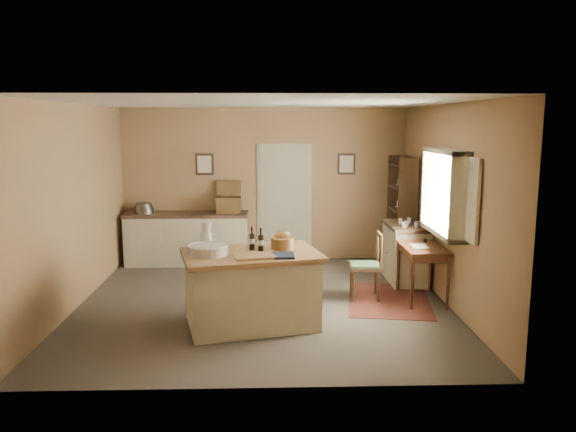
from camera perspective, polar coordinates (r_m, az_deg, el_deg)
name	(u,v)px	position (r m, az deg, el deg)	size (l,w,h in m)	color
ground	(264,303)	(7.81, -2.50, -8.80)	(5.00, 5.00, 0.00)	#4A4238
wall_back	(265,185)	(9.97, -2.40, 3.17)	(5.00, 0.10, 2.70)	#946E46
wall_front	(260,247)	(5.04, -2.91, -3.17)	(5.00, 0.10, 2.70)	#946E46
wall_left	(74,207)	(7.93, -20.94, 0.89)	(0.10, 5.00, 2.70)	#946E46
wall_right	(448,205)	(7.87, 15.95, 1.09)	(0.10, 5.00, 2.70)	#946E46
ceiling	(262,103)	(7.42, -2.65, 11.42)	(5.00, 5.00, 0.00)	silver
door	(284,202)	(9.98, -0.38, 1.48)	(0.97, 0.06, 2.11)	#B1B295
framed_prints	(276,164)	(9.92, -1.25, 5.29)	(2.82, 0.02, 0.38)	black
window	(448,192)	(7.63, 15.92, 2.36)	(0.25, 1.99, 1.12)	beige
work_island	(251,287)	(6.86, -3.80, -7.20)	(1.81, 1.40, 1.20)	beige
sideboard	(188,237)	(9.92, -10.15, -2.09)	(2.12, 0.60, 1.18)	beige
rug	(389,300)	(8.04, 10.22, -8.37)	(1.10, 1.60, 0.01)	#4C2117
writing_desk	(423,253)	(7.97, 13.53, -3.68)	(0.55, 0.90, 0.82)	#371C10
desk_chair	(365,266)	(7.94, 7.82, -5.09)	(0.43, 0.43, 0.92)	black
right_cabinet	(406,252)	(8.92, 11.87, -3.62)	(0.57, 1.03, 0.99)	beige
shelving_unit	(404,213)	(9.64, 11.70, 0.31)	(0.32, 0.85, 1.89)	black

